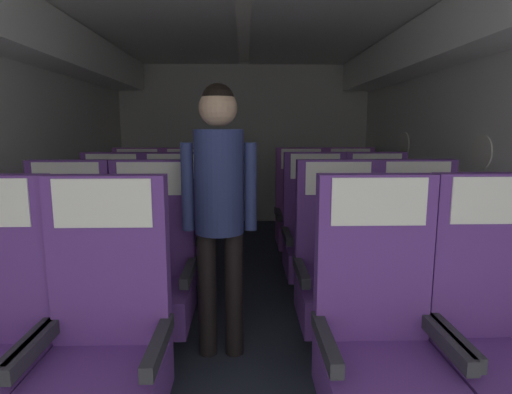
# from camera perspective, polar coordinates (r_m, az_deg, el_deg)

# --- Properties ---
(ground) EXTENTS (3.79, 6.41, 0.02)m
(ground) POSITION_cam_1_polar(r_m,az_deg,el_deg) (3.32, -1.56, -14.82)
(ground) COLOR #2D3342
(fuselage_shell) EXTENTS (3.67, 6.06, 2.29)m
(fuselage_shell) POSITION_cam_1_polar(r_m,az_deg,el_deg) (3.32, -1.68, 14.71)
(fuselage_shell) COLOR silver
(fuselage_shell) RESTS_ON ground
(seat_a_left_aisle) EXTENTS (0.52, 0.51, 1.16)m
(seat_a_left_aisle) POSITION_cam_1_polar(r_m,az_deg,el_deg) (1.89, -20.11, -18.63)
(seat_a_left_aisle) COLOR #38383D
(seat_a_left_aisle) RESTS_ON ground
(seat_a_right_aisle) EXTENTS (0.52, 0.51, 1.16)m
(seat_a_right_aisle) POSITION_cam_1_polar(r_m,az_deg,el_deg) (2.11, 30.14, -16.35)
(seat_a_right_aisle) COLOR #38383D
(seat_a_right_aisle) RESTS_ON ground
(seat_a_right_window) EXTENTS (0.52, 0.51, 1.16)m
(seat_a_right_window) POSITION_cam_1_polar(r_m,az_deg,el_deg) (1.89, 16.51, -18.46)
(seat_a_right_window) COLOR #38383D
(seat_a_right_window) RESTS_ON ground
(seat_b_left_window) EXTENTS (0.52, 0.51, 1.16)m
(seat_b_left_window) POSITION_cam_1_polar(r_m,az_deg,el_deg) (2.79, -24.42, -9.72)
(seat_b_left_window) COLOR #38383D
(seat_b_left_window) RESTS_ON ground
(seat_b_left_aisle) EXTENTS (0.52, 0.51, 1.16)m
(seat_b_left_aisle) POSITION_cam_1_polar(r_m,az_deg,el_deg) (2.63, -14.14, -10.29)
(seat_b_left_aisle) COLOR #38383D
(seat_b_left_aisle) RESTS_ON ground
(seat_b_right_aisle) EXTENTS (0.52, 0.51, 1.16)m
(seat_b_right_aisle) POSITION_cam_1_polar(r_m,az_deg,el_deg) (2.78, 21.24, -9.60)
(seat_b_right_aisle) COLOR #38383D
(seat_b_right_aisle) RESTS_ON ground
(seat_b_right_window) EXTENTS (0.52, 0.51, 1.16)m
(seat_b_right_window) POSITION_cam_1_polar(r_m,az_deg,el_deg) (2.62, 11.19, -10.26)
(seat_b_right_window) COLOR #38383D
(seat_b_right_window) RESTS_ON ground
(seat_c_left_window) EXTENTS (0.52, 0.51, 1.16)m
(seat_c_left_window) POSITION_cam_1_polar(r_m,az_deg,el_deg) (3.53, -19.07, -5.48)
(seat_c_left_window) COLOR #38383D
(seat_c_left_window) RESTS_ON ground
(seat_c_left_aisle) EXTENTS (0.52, 0.51, 1.16)m
(seat_c_left_aisle) POSITION_cam_1_polar(r_m,az_deg,el_deg) (3.41, -11.29, -5.64)
(seat_c_left_aisle) COLOR #38383D
(seat_c_left_aisle) RESTS_ON ground
(seat_c_right_aisle) EXTENTS (0.52, 0.51, 1.16)m
(seat_c_right_aisle) POSITION_cam_1_polar(r_m,az_deg,el_deg) (3.52, 16.20, -5.38)
(seat_c_right_aisle) COLOR #38383D
(seat_c_right_aisle) RESTS_ON ground
(seat_c_right_window) EXTENTS (0.52, 0.51, 1.16)m
(seat_c_right_window) POSITION_cam_1_polar(r_m,az_deg,el_deg) (3.40, 8.12, -5.60)
(seat_c_right_window) COLOR #38383D
(seat_c_right_window) RESTS_ON ground
(seat_d_left_window) EXTENTS (0.52, 0.51, 1.16)m
(seat_d_left_window) POSITION_cam_1_polar(r_m,az_deg,el_deg) (4.30, -15.84, -2.72)
(seat_d_left_window) COLOR #38383D
(seat_d_left_window) RESTS_ON ground
(seat_d_left_aisle) EXTENTS (0.52, 0.51, 1.16)m
(seat_d_left_aisle) POSITION_cam_1_polar(r_m,az_deg,el_deg) (4.20, -9.29, -2.78)
(seat_d_left_aisle) COLOR #38383D
(seat_d_left_aisle) RESTS_ON ground
(seat_d_right_aisle) EXTENTS (0.52, 0.51, 1.16)m
(seat_d_right_aisle) POSITION_cam_1_polar(r_m,az_deg,el_deg) (4.31, 12.76, -2.57)
(seat_d_right_aisle) COLOR #38383D
(seat_d_right_aisle) RESTS_ON ground
(seat_d_right_window) EXTENTS (0.52, 0.51, 1.16)m
(seat_d_right_window) POSITION_cam_1_polar(r_m,az_deg,el_deg) (4.20, 6.20, -2.69)
(seat_d_right_window) COLOR #38383D
(seat_d_right_window) RESTS_ON ground
(flight_attendant) EXTENTS (0.43, 0.28, 1.60)m
(flight_attendant) POSITION_cam_1_polar(r_m,az_deg,el_deg) (2.39, -5.05, 0.50)
(flight_attendant) COLOR black
(flight_attendant) RESTS_ON ground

